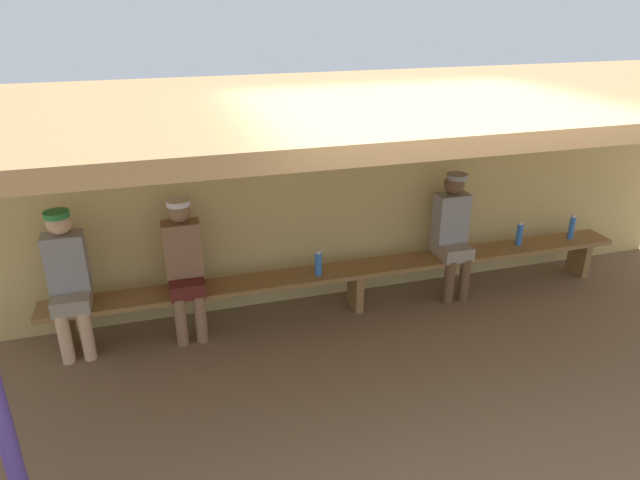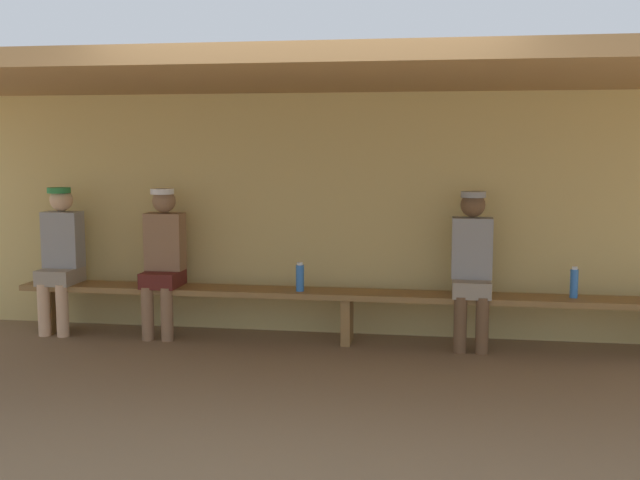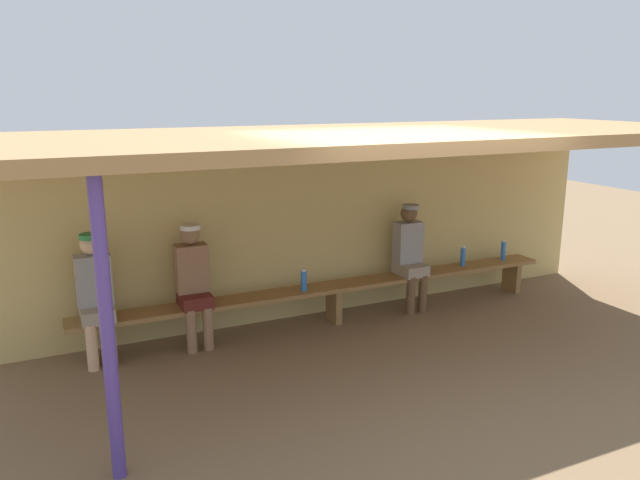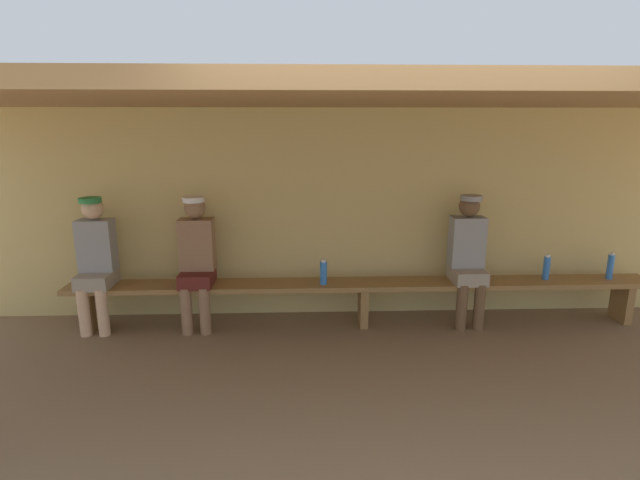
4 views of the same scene
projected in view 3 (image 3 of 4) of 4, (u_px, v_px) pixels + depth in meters
name	position (u px, v px, depth m)	size (l,w,h in m)	color
ground_plane	(403.00, 373.00, 6.09)	(24.00, 24.00, 0.00)	brown
back_wall	(318.00, 225.00, 7.59)	(8.00, 0.20, 2.20)	tan
dugout_roof	(373.00, 137.00, 6.17)	(8.00, 2.80, 0.12)	#9E7547
support_post	(108.00, 334.00, 4.20)	(0.10, 0.10, 2.20)	#4C388C
bench	(334.00, 291.00, 7.36)	(6.00, 0.36, 0.46)	olive
player_near_post	(410.00, 252.00, 7.72)	(0.34, 0.42, 1.34)	gray
player_leftmost	(95.00, 292.00, 6.18)	(0.34, 0.42, 1.34)	gray
player_shirtless_tan	(193.00, 280.00, 6.58)	(0.34, 0.42, 1.34)	#591E19
water_bottle_blue	(503.00, 250.00, 8.39)	(0.06, 0.06, 0.28)	blue
water_bottle_clear	(304.00, 281.00, 7.10)	(0.07, 0.07, 0.26)	blue
water_bottle_orange	(463.00, 256.00, 8.13)	(0.07, 0.07, 0.26)	blue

